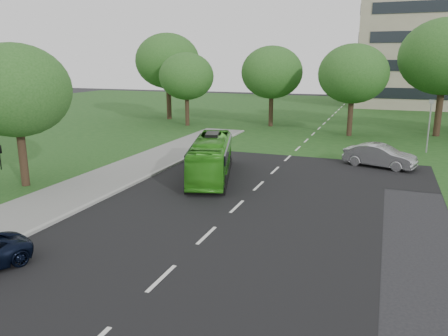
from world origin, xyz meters
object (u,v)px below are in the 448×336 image
camera_pole (430,119)px  tree_park_f (168,61)px  tree_park_c (353,74)px  bus (211,157)px  tree_side_near (15,91)px  tree_park_d (445,57)px  tree_park_a (187,76)px  sedan (380,156)px  tree_park_b (272,72)px

camera_pole → tree_park_f: bearing=165.2°
tree_park_c → bus: size_ratio=0.98×
tree_side_near → camera_pole: (22.98, 18.69, -2.84)m
tree_park_d → tree_park_a: bearing=-175.5°
sedan → tree_park_c: bearing=30.4°
tree_side_near → sedan: 23.54m
tree_park_c → tree_park_f: tree_park_f is taller
sedan → camera_pole: size_ratio=1.14×
tree_park_d → bus: 27.25m
tree_park_f → tree_park_c: bearing=-12.9°
tree_side_near → camera_pole: tree_side_near is taller
sedan → camera_pole: (3.45, 6.45, 1.93)m
tree_park_c → tree_side_near: 29.82m
tree_side_near → sedan: bearing=32.1°
tree_park_b → bus: size_ratio=0.98×
tree_park_a → tree_park_d: 26.05m
tree_park_b → tree_park_c: (8.84, -3.51, 0.03)m
tree_park_b → tree_side_near: bearing=-105.0°
tree_park_b → bus: tree_park_b is taller
tree_side_near → bus: size_ratio=0.92×
tree_park_f → tree_park_a: bearing=-43.8°
tree_park_b → camera_pole: 18.46m
tree_park_a → sedan: size_ratio=1.68×
bus → tree_park_c: bearing=53.5°
tree_park_d → tree_side_near: bearing=-131.5°
tree_park_a → tree_park_c: size_ratio=0.92×
tree_park_c → tree_park_d: 8.64m
tree_park_f → bus: size_ratio=1.17×
tree_park_b → tree_park_c: bearing=-21.7°
bus → tree_park_b: bearing=78.2°
tree_park_b → tree_park_c: size_ratio=1.00×
tree_park_c → tree_park_f: 23.02m
bus → sedan: bearing=16.3°
tree_park_a → camera_pole: tree_park_a is taller
tree_side_near → bus: tree_side_near is taller
tree_side_near → sedan: size_ratio=1.71×
tree_park_a → bus: (10.96, -19.89, -4.24)m
tree_park_f → tree_park_b: bearing=-6.8°
tree_side_near → bus: (9.54, 5.74, -4.32)m
tree_park_d → camera_pole: size_ratio=2.64×
bus → camera_pole: bearing=27.2°
tree_side_near → tree_park_c: bearing=56.5°
tree_park_c → tree_park_d: size_ratio=0.79×
tree_park_c → tree_side_near: size_ratio=1.07×
tree_park_b → tree_park_d: bearing=-2.5°
tree_side_near → tree_park_f: bearing=101.2°
tree_park_c → tree_park_d: (8.03, 2.79, 1.58)m
tree_park_d → tree_side_near: tree_park_d is taller
tree_park_b → tree_side_near: tree_park_b is taller
bus → sedan: (9.99, 6.50, -0.46)m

